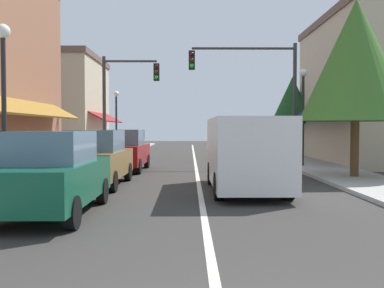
{
  "coord_description": "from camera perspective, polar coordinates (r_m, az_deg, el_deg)",
  "views": [
    {
      "loc": [
        -0.3,
        -3.02,
        1.84
      ],
      "look_at": [
        -0.2,
        15.23,
        1.16
      ],
      "focal_mm": 40.59,
      "sensor_mm": 36.0,
      "label": 1
    }
  ],
  "objects": [
    {
      "name": "tree_right_near",
      "position": [
        16.6,
        20.73,
        10.26
      ],
      "size": [
        3.91,
        3.91,
        6.39
      ],
      "color": "#4C331E",
      "rests_on": "ground"
    },
    {
      "name": "parked_car_third_left",
      "position": [
        18.74,
        -8.89,
        -0.84
      ],
      "size": [
        1.87,
        4.14,
        1.77
      ],
      "rotation": [
        0.0,
        0.0,
        -0.03
      ],
      "color": "maroon",
      "rests_on": "ground"
    },
    {
      "name": "sidewalk_left",
      "position": [
        21.73,
        -14.18,
        -2.63
      ],
      "size": [
        2.6,
        56.0,
        0.12
      ],
      "primitive_type": "cube",
      "color": "#A39E99",
      "rests_on": "ground"
    },
    {
      "name": "ground_plane",
      "position": [
        21.1,
        0.49,
        -2.87
      ],
      "size": [
        80.0,
        80.0,
        0.0
      ],
      "primitive_type": "plane",
      "color": "#33302D"
    },
    {
      "name": "storefront_far_left",
      "position": [
        32.43,
        -17.04,
        4.9
      ],
      "size": [
        6.91,
        8.2,
        6.92
      ],
      "color": "#BCAD8E",
      "rests_on": "ground"
    },
    {
      "name": "parked_car_second_left",
      "position": [
        14.01,
        -12.52,
        -1.85
      ],
      "size": [
        1.84,
        4.13,
        1.77
      ],
      "rotation": [
        0.0,
        0.0,
        -0.02
      ],
      "color": "brown",
      "rests_on": "ground"
    },
    {
      "name": "street_lamp_left_near",
      "position": [
        11.91,
        -23.52,
        7.63
      ],
      "size": [
        0.36,
        0.36,
        4.43
      ],
      "color": "black",
      "rests_on": "ground"
    },
    {
      "name": "storefront_right_block",
      "position": [
        24.97,
        22.09,
        6.69
      ],
      "size": [
        6.03,
        10.2,
        7.78
      ],
      "color": "#BCAD8E",
      "rests_on": "ground"
    },
    {
      "name": "tree_right_far",
      "position": [
        28.5,
        13.05,
        5.58
      ],
      "size": [
        2.74,
        2.74,
        5.11
      ],
      "color": "#4C331E",
      "rests_on": "ground"
    },
    {
      "name": "van_in_lane",
      "position": [
        12.66,
        6.99,
        -1.02
      ],
      "size": [
        2.04,
        5.2,
        2.12
      ],
      "rotation": [
        0.0,
        0.0,
        0.01
      ],
      "color": "silver",
      "rests_on": "ground"
    },
    {
      "name": "traffic_signal_left_corner",
      "position": [
        23.21,
        -9.12,
        6.66
      ],
      "size": [
        3.01,
        0.5,
        5.6
      ],
      "color": "#333333",
      "rests_on": "ground"
    },
    {
      "name": "street_lamp_right_mid",
      "position": [
        20.47,
        14.39,
        5.52
      ],
      "size": [
        0.36,
        0.36,
        4.53
      ],
      "color": "black",
      "rests_on": "ground"
    },
    {
      "name": "traffic_signal_mast_arm",
      "position": [
        21.37,
        8.74,
        8.04
      ],
      "size": [
        5.23,
        0.5,
        5.93
      ],
      "color": "#333333",
      "rests_on": "ground"
    },
    {
      "name": "parked_car_nearest_left",
      "position": [
        9.58,
        -18.02,
        -3.72
      ],
      "size": [
        1.79,
        4.1,
        1.77
      ],
      "rotation": [
        0.0,
        0.0,
        0.0
      ],
      "color": "#0F4C33",
      "rests_on": "ground"
    },
    {
      "name": "sidewalk_right",
      "position": [
        21.88,
        15.07,
        -2.61
      ],
      "size": [
        2.6,
        56.0,
        0.12
      ],
      "primitive_type": "cube",
      "color": "#A39E99",
      "rests_on": "ground"
    },
    {
      "name": "street_lamp_left_far",
      "position": [
        28.08,
        -9.93,
        4.21
      ],
      "size": [
        0.36,
        0.36,
        4.19
      ],
      "color": "black",
      "rests_on": "ground"
    },
    {
      "name": "lane_center_stripe",
      "position": [
        21.1,
        0.49,
        -2.86
      ],
      "size": [
        0.14,
        52.0,
        0.01
      ],
      "primitive_type": "cube",
      "color": "silver",
      "rests_on": "ground"
    }
  ]
}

